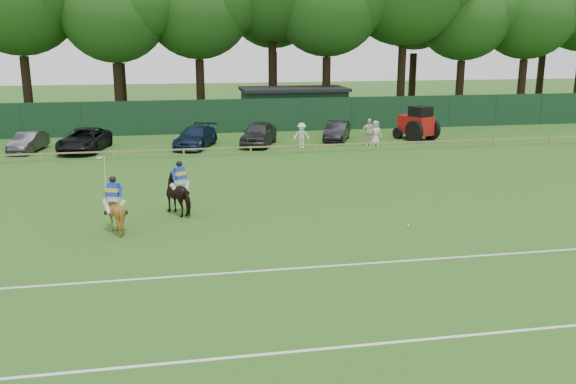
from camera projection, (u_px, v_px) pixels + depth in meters
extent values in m
plane|color=#1E4C14|center=(290.00, 257.00, 19.56)|extent=(160.00, 160.00, 0.00)
imported|color=black|center=(180.00, 194.00, 24.29)|extent=(1.73, 2.03, 1.58)
imported|color=brown|center=(115.00, 212.00, 21.97)|extent=(1.59, 1.68, 1.48)
imported|color=#2C2C2F|center=(28.00, 142.00, 37.71)|extent=(1.94, 3.91, 1.23)
imported|color=black|center=(84.00, 140.00, 37.89)|extent=(3.19, 5.38, 1.40)
imported|color=#121F39|center=(196.00, 137.00, 39.19)|extent=(3.40, 5.04, 1.35)
imported|color=#2F2F31|center=(259.00, 134.00, 39.94)|extent=(3.29, 4.90, 1.55)
imported|color=black|center=(337.00, 131.00, 41.77)|extent=(2.83, 4.19, 1.31)
imported|color=white|center=(302.00, 135.00, 39.05)|extent=(1.11, 0.76, 1.59)
imported|color=silver|center=(369.00, 132.00, 39.77)|extent=(1.09, 0.58, 1.78)
imported|color=silver|center=(376.00, 133.00, 39.87)|extent=(0.82, 0.56, 1.63)
cube|color=silver|center=(180.00, 181.00, 24.15)|extent=(0.44, 0.41, 0.18)
cube|color=#1A39BD|center=(180.00, 173.00, 24.07)|extent=(0.50, 0.47, 0.51)
cube|color=gold|center=(180.00, 174.00, 24.08)|extent=(0.52, 0.47, 0.18)
sphere|color=black|center=(179.00, 164.00, 23.98)|extent=(0.25, 0.25, 0.25)
cylinder|color=silver|center=(186.00, 187.00, 24.36)|extent=(0.35, 0.48, 0.59)
cylinder|color=silver|center=(175.00, 190.00, 24.02)|extent=(0.49, 0.24, 0.59)
cube|color=silver|center=(114.00, 198.00, 21.84)|extent=(0.43, 0.37, 0.18)
cube|color=#1A39BD|center=(113.00, 190.00, 21.76)|extent=(0.48, 0.43, 0.51)
cube|color=gold|center=(113.00, 190.00, 21.76)|extent=(0.50, 0.42, 0.18)
sphere|color=black|center=(113.00, 180.00, 21.67)|extent=(0.25, 0.25, 0.25)
cylinder|color=silver|center=(121.00, 207.00, 21.82)|extent=(0.46, 0.29, 0.59)
cylinder|color=silver|center=(107.00, 206.00, 21.91)|extent=(0.39, 0.44, 0.59)
cylinder|color=tan|center=(105.00, 174.00, 21.72)|extent=(0.08, 0.64, 1.17)
sphere|color=silver|center=(408.00, 226.00, 22.73)|extent=(0.09, 0.09, 0.09)
cube|color=silver|center=(339.00, 347.00, 13.84)|extent=(60.00, 0.10, 0.01)
cube|color=silver|center=(296.00, 268.00, 18.61)|extent=(60.00, 0.10, 0.01)
cube|color=#997F5B|center=(234.00, 148.00, 36.61)|extent=(62.00, 0.08, 0.08)
cube|color=#14351E|center=(222.00, 116.00, 44.99)|extent=(92.00, 0.04, 2.50)
cube|color=#14331E|center=(294.00, 108.00, 48.88)|extent=(8.00, 4.00, 2.80)
cube|color=black|center=(294.00, 89.00, 48.51)|extent=(8.40, 4.40, 0.24)
cube|color=#AB130F|center=(416.00, 125.00, 42.11)|extent=(2.08, 2.64, 1.26)
cube|color=black|center=(421.00, 113.00, 41.58)|extent=(1.57, 1.62, 0.88)
cylinder|color=black|center=(414.00, 131.00, 41.19)|extent=(0.84, 1.46, 1.46)
cylinder|color=black|center=(431.00, 129.00, 42.08)|extent=(0.84, 1.46, 1.46)
cylinder|color=black|center=(398.00, 133.00, 42.65)|extent=(0.57, 0.83, 0.78)
cylinder|color=black|center=(413.00, 131.00, 43.44)|extent=(0.57, 0.83, 0.78)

